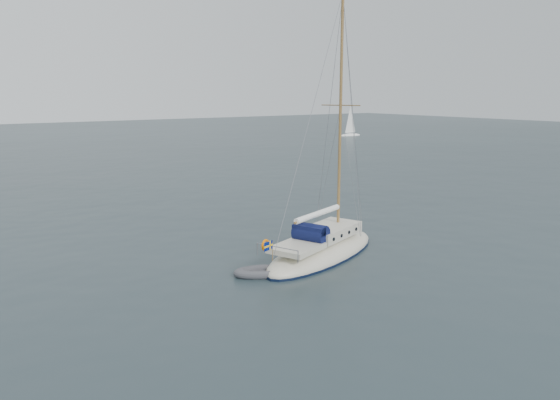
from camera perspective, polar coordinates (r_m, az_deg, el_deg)
ground at (r=28.83m, az=1.91°, el=-7.15°), size 300.00×300.00×0.00m
sailboat at (r=30.62m, az=4.48°, el=-3.85°), size 10.55×3.16×15.03m
dinghy at (r=27.69m, az=-1.84°, el=-7.53°), size 2.96×1.34×0.42m
distant_yacht_b at (r=115.10m, az=7.38°, el=8.19°), size 5.39×2.87×7.14m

